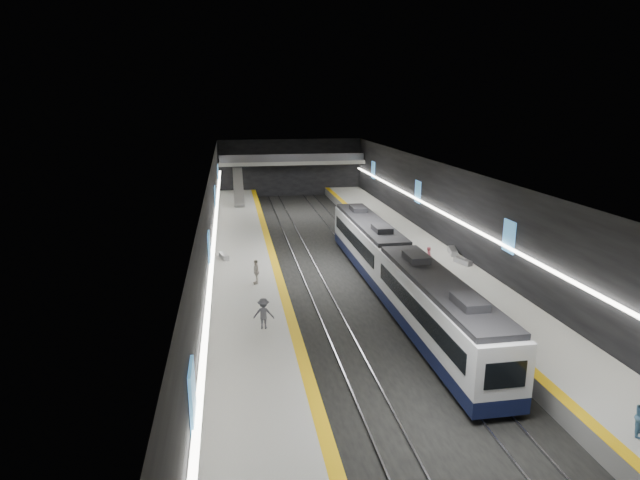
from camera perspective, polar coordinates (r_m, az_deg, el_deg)
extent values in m
plane|color=black|center=(43.29, 2.17, -3.32)|extent=(70.00, 70.00, 0.00)
cube|color=beige|center=(41.49, 2.28, 7.23)|extent=(20.00, 70.00, 0.04)
cube|color=black|center=(41.38, -11.46, 1.29)|extent=(0.04, 70.00, 8.00)
cube|color=black|center=(45.29, 14.72, 2.26)|extent=(0.04, 70.00, 8.00)
cube|color=black|center=(76.31, -3.19, 7.70)|extent=(20.00, 0.04, 8.00)
cube|color=slate|center=(42.30, -7.83, -3.18)|extent=(5.00, 70.00, 1.00)
cube|color=#B1B2AC|center=(42.15, -7.86, -2.52)|extent=(5.00, 70.00, 0.02)
cube|color=#EFB50C|center=(42.26, -4.88, -2.37)|extent=(0.60, 70.00, 0.02)
cube|color=slate|center=(45.21, 11.53, -2.16)|extent=(5.00, 70.00, 1.00)
cube|color=#B1B2AC|center=(45.07, 11.57, -1.54)|extent=(5.00, 70.00, 0.02)
cube|color=#EFB50C|center=(44.33, 8.91, -1.67)|extent=(0.60, 70.00, 0.02)
cube|color=gray|center=(42.76, -2.06, -3.47)|extent=(0.08, 70.00, 0.12)
cube|color=gray|center=(42.96, -0.16, -3.37)|extent=(0.08, 70.00, 0.12)
cube|color=gray|center=(43.65, 4.46, -3.12)|extent=(0.08, 70.00, 0.12)
cube|color=gray|center=(44.01, 6.29, -3.01)|extent=(0.08, 70.00, 0.12)
cube|color=#0F1639|center=(30.97, 12.26, -9.83)|extent=(2.65, 15.00, 0.80)
cube|color=white|center=(30.33, 12.43, -6.99)|extent=(2.65, 15.00, 2.50)
cube|color=black|center=(29.84, 12.58, -4.49)|extent=(2.44, 14.25, 0.30)
cube|color=black|center=(30.31, 12.44, -6.90)|extent=(2.69, 13.20, 1.00)
cube|color=black|center=(24.22, 19.18, -13.48)|extent=(1.85, 0.05, 1.20)
cube|color=#0F1639|center=(44.32, 5.15, -1.92)|extent=(2.65, 15.00, 0.80)
cube|color=white|center=(43.87, 5.20, 0.14)|extent=(2.65, 15.00, 2.50)
cube|color=black|center=(43.54, 5.24, 1.93)|extent=(2.44, 14.25, 0.30)
cube|color=black|center=(43.86, 5.20, 0.21)|extent=(2.69, 13.20, 1.00)
cube|color=black|center=(36.95, 8.15, -2.86)|extent=(1.85, 0.05, 1.20)
cube|color=#448ECD|center=(17.77, -13.44, -16.08)|extent=(0.10, 1.50, 2.20)
cube|color=#448ECD|center=(33.51, -11.72, -1.05)|extent=(0.10, 1.50, 2.20)
cube|color=#448ECD|center=(51.06, -11.11, 4.44)|extent=(0.10, 1.50, 2.20)
cube|color=#448ECD|center=(67.86, -10.83, 6.99)|extent=(0.10, 1.50, 2.20)
cube|color=#448ECD|center=(38.20, 19.51, 0.36)|extent=(0.10, 1.50, 2.20)
cube|color=#448ECD|center=(54.26, 10.39, 5.08)|extent=(0.10, 1.50, 2.20)
cube|color=#448ECD|center=(70.29, 5.69, 7.45)|extent=(0.10, 1.50, 2.20)
cube|color=white|center=(41.42, -11.17, 1.03)|extent=(0.25, 68.60, 0.12)
cube|color=white|center=(45.25, 14.47, 2.01)|extent=(0.25, 68.60, 0.12)
cube|color=gray|center=(74.22, -3.02, 8.28)|extent=(20.00, 3.00, 0.50)
cube|color=#47474C|center=(72.70, -2.90, 8.74)|extent=(19.60, 0.08, 1.00)
cube|color=#99999E|center=(67.09, -8.70, 5.61)|extent=(1.20, 7.50, 3.92)
cube|color=#99999E|center=(43.74, -10.21, -1.72)|extent=(0.86, 1.65, 0.39)
cube|color=#99999E|center=(43.13, 14.99, -2.23)|extent=(0.95, 1.74, 0.41)
cube|color=#99999E|center=(45.66, 13.97, -1.17)|extent=(0.97, 1.99, 0.47)
imported|color=#B84458|center=(41.07, 11.54, -1.92)|extent=(0.48, 0.67, 1.71)
imported|color=beige|center=(37.35, -6.83, -3.38)|extent=(0.51, 1.06, 1.76)
imported|color=#46484F|center=(30.21, -6.04, -7.84)|extent=(1.25, 0.85, 1.79)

